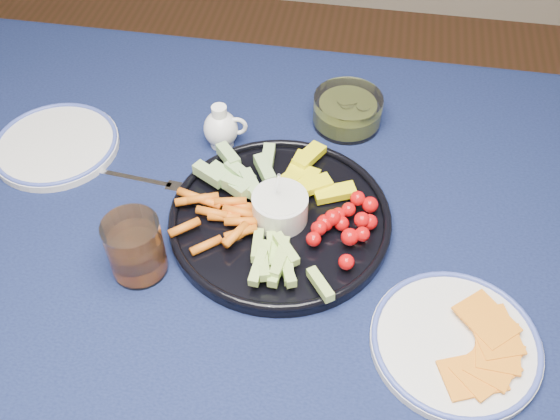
% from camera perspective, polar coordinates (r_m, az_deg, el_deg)
% --- Properties ---
extents(dining_table, '(1.67, 1.07, 0.75)m').
position_cam_1_polar(dining_table, '(1.07, -2.47, -5.53)').
color(dining_table, '#4D2F19').
rests_on(dining_table, ground).
extents(crudite_platter, '(0.36, 0.36, 0.12)m').
position_cam_1_polar(crudite_platter, '(1.00, -0.11, -0.45)').
color(crudite_platter, black).
rests_on(crudite_platter, dining_table).
extents(creamer_pitcher, '(0.08, 0.06, 0.09)m').
position_cam_1_polar(creamer_pitcher, '(1.13, -5.38, 7.43)').
color(creamer_pitcher, white).
rests_on(creamer_pitcher, dining_table).
extents(pickle_bowl, '(0.13, 0.13, 0.06)m').
position_cam_1_polar(pickle_bowl, '(1.18, 6.17, 8.93)').
color(pickle_bowl, silver).
rests_on(pickle_bowl, dining_table).
extents(cheese_plate, '(0.24, 0.24, 0.03)m').
position_cam_1_polar(cheese_plate, '(0.91, 15.79, -11.48)').
color(cheese_plate, silver).
rests_on(cheese_plate, dining_table).
extents(juice_tumbler, '(0.09, 0.09, 0.10)m').
position_cam_1_polar(juice_tumbler, '(0.95, -13.03, -3.60)').
color(juice_tumbler, silver).
rests_on(juice_tumbler, dining_table).
extents(fork_left, '(0.17, 0.03, 0.00)m').
position_cam_1_polar(fork_left, '(1.10, -11.94, 2.56)').
color(fork_left, white).
rests_on(fork_left, dining_table).
extents(fork_right, '(0.17, 0.12, 0.00)m').
position_cam_1_polar(fork_right, '(0.89, 14.93, -14.68)').
color(fork_right, white).
rests_on(fork_right, dining_table).
extents(side_plate_extra, '(0.22, 0.22, 0.02)m').
position_cam_1_polar(side_plate_extra, '(1.20, -19.80, 5.66)').
color(side_plate_extra, silver).
rests_on(side_plate_extra, dining_table).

